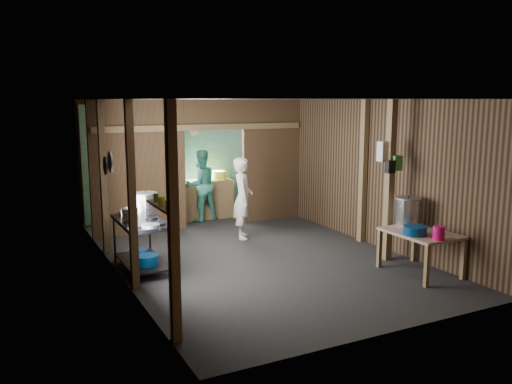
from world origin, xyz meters
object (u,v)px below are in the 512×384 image
gas_range (142,245)px  prep_table (420,253)px  stock_pot (407,212)px  pink_bucket (439,233)px  cook (243,198)px  yellow_tub (219,175)px  stove_pot_large (146,204)px

gas_range → prep_table: size_ratio=1.23×
stock_pot → pink_bucket: (-0.19, -0.85, -0.12)m
cook → gas_range: bearing=139.4°
pink_bucket → yellow_tub: (-1.05, 5.47, 0.20)m
stove_pot_large → yellow_tub: size_ratio=1.15×
prep_table → gas_range: bearing=151.5°
stove_pot_large → pink_bucket: size_ratio=1.91×
prep_table → yellow_tub: 5.19m
prep_table → stove_pot_large: size_ratio=2.90×
yellow_tub → cook: bearing=-99.8°
pink_bucket → yellow_tub: bearing=100.9°
stove_pot_large → yellow_tub: bearing=48.2°
yellow_tub → cook: (-0.34, -1.94, -0.17)m
prep_table → yellow_tub: size_ratio=3.32×
prep_table → stock_pot: bearing=78.1°
cook → stove_pot_large: bearing=132.9°
prep_table → pink_bucket: 0.62m
stove_pot_large → cook: (2.04, 0.71, -0.19)m
gas_range → cook: (2.21, 1.06, 0.37)m
prep_table → stock_pot: (0.08, 0.40, 0.54)m
prep_table → cook: (-1.50, 3.08, 0.45)m
stock_pot → cook: cook is taller
prep_table → yellow_tub: yellow_tub is taller
prep_table → pink_bucket: (-0.11, -0.45, 0.42)m
gas_range → yellow_tub: 3.98m
gas_range → yellow_tub: size_ratio=4.10×
prep_table → yellow_tub: bearing=103.0°
gas_range → yellow_tub: (2.55, 3.01, 0.54)m
stock_pot → yellow_tub: 4.79m
stove_pot_large → gas_range: bearing=-115.9°
yellow_tub → cook: cook is taller
stock_pot → gas_range: bearing=156.9°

